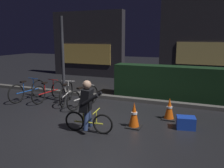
# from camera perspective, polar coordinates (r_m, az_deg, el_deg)

# --- Properties ---
(ground_plane) EXTENTS (40.00, 40.00, 0.00)m
(ground_plane) POSITION_cam_1_polar(r_m,az_deg,el_deg) (6.46, -3.71, -8.69)
(ground_plane) COLOR black
(sidewalk_curb) EXTENTS (12.00, 0.24, 0.12)m
(sidewalk_curb) POSITION_cam_1_polar(r_m,az_deg,el_deg) (8.38, 2.91, -3.53)
(sidewalk_curb) COLOR #56544F
(sidewalk_curb) RESTS_ON ground
(hedge_row) EXTENTS (4.80, 0.70, 1.18)m
(hedge_row) POSITION_cam_1_polar(r_m,az_deg,el_deg) (8.74, 16.16, 0.22)
(hedge_row) COLOR black
(hedge_row) RESTS_ON ground
(storefront_left) EXTENTS (4.23, 0.54, 3.59)m
(storefront_left) POSITION_cam_1_polar(r_m,az_deg,el_deg) (13.55, -5.82, 9.52)
(storefront_left) COLOR #262328
(storefront_left) RESTS_ON ground
(storefront_right) EXTENTS (5.78, 0.54, 4.73)m
(storefront_right) POSITION_cam_1_polar(r_m,az_deg,el_deg) (12.64, 24.94, 10.98)
(storefront_right) COLOR #262328
(storefront_right) RESTS_ON ground
(street_post) EXTENTS (0.10, 0.10, 2.87)m
(street_post) POSITION_cam_1_polar(r_m,az_deg,el_deg) (8.06, -11.77, 5.60)
(street_post) COLOR #2D2D33
(street_post) RESTS_ON ground
(parked_bike_leftmost) EXTENTS (0.46, 1.62, 0.75)m
(parked_bike_leftmost) POSITION_cam_1_polar(r_m,az_deg,el_deg) (8.85, -19.68, -1.52)
(parked_bike_leftmost) COLOR black
(parked_bike_leftmost) RESTS_ON ground
(parked_bike_left_mid) EXTENTS (0.46, 1.57, 0.73)m
(parked_bike_left_mid) POSITION_cam_1_polar(r_m,az_deg,el_deg) (8.52, -15.12, -1.80)
(parked_bike_left_mid) COLOR black
(parked_bike_left_mid) RESTS_ON ground
(parked_bike_center_left) EXTENTS (0.56, 1.50, 0.72)m
(parked_bike_center_left) POSITION_cam_1_polar(r_m,az_deg,el_deg) (8.11, -10.92, -2.28)
(parked_bike_center_left) COLOR black
(parked_bike_center_left) RESTS_ON ground
(parked_bike_center_right) EXTENTS (0.46, 1.52, 0.71)m
(parked_bike_center_right) POSITION_cam_1_polar(r_m,az_deg,el_deg) (7.56, -6.93, -3.18)
(parked_bike_center_right) COLOR black
(parked_bike_center_right) RESTS_ON ground
(traffic_cone_near) EXTENTS (0.36, 0.36, 0.64)m
(traffic_cone_near) POSITION_cam_1_polar(r_m,az_deg,el_deg) (5.89, 5.35, -7.52)
(traffic_cone_near) COLOR black
(traffic_cone_near) RESTS_ON ground
(traffic_cone_far) EXTENTS (0.36, 0.36, 0.60)m
(traffic_cone_far) POSITION_cam_1_polar(r_m,az_deg,el_deg) (6.61, 13.67, -5.88)
(traffic_cone_far) COLOR black
(traffic_cone_far) RESTS_ON ground
(blue_crate) EXTENTS (0.50, 0.40, 0.30)m
(blue_crate) POSITION_cam_1_polar(r_m,az_deg,el_deg) (6.11, 17.40, -8.91)
(blue_crate) COLOR #193DB7
(blue_crate) RESTS_ON ground
(cyclist) EXTENTS (1.18, 0.50, 1.25)m
(cyclist) POSITION_cam_1_polar(r_m,az_deg,el_deg) (5.52, -5.92, -5.38)
(cyclist) COLOR black
(cyclist) RESTS_ON ground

